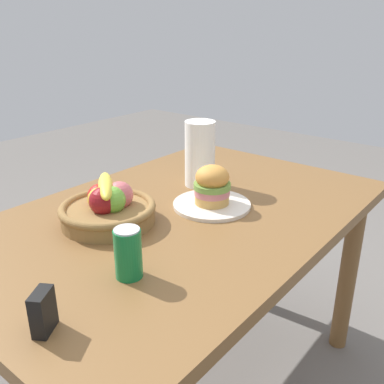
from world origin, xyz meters
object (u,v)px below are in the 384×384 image
(napkin_holder, at_px, (43,312))
(sandwich, at_px, (212,185))
(fruit_basket, at_px, (108,207))
(paper_towel_roll, at_px, (200,154))
(plate, at_px, (212,205))
(soda_can, at_px, (128,253))

(napkin_holder, bearing_deg, sandwich, -23.02)
(fruit_basket, distance_m, napkin_holder, 0.49)
(fruit_basket, height_order, paper_towel_roll, paper_towel_roll)
(sandwich, bearing_deg, paper_towel_roll, 49.28)
(fruit_basket, relative_size, napkin_holder, 3.22)
(plate, bearing_deg, paper_towel_roll, 49.28)
(fruit_basket, xyz_separation_m, paper_towel_roll, (0.43, -0.02, 0.07))
(plate, bearing_deg, napkin_holder, -171.31)
(sandwich, height_order, napkin_holder, sandwich)
(fruit_basket, bearing_deg, sandwich, -30.34)
(plate, height_order, paper_towel_roll, paper_towel_roll)
(sandwich, distance_m, napkin_holder, 0.71)
(plate, height_order, fruit_basket, fruit_basket)
(paper_towel_roll, bearing_deg, plate, -130.72)
(plate, relative_size, fruit_basket, 0.88)
(plate, distance_m, soda_can, 0.47)
(plate, relative_size, paper_towel_roll, 1.07)
(paper_towel_roll, distance_m, napkin_holder, 0.87)
(soda_can, relative_size, napkin_holder, 1.40)
(paper_towel_roll, relative_size, napkin_holder, 2.67)
(soda_can, xyz_separation_m, napkin_holder, (-0.24, -0.01, -0.02))
(sandwich, bearing_deg, fruit_basket, 149.66)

